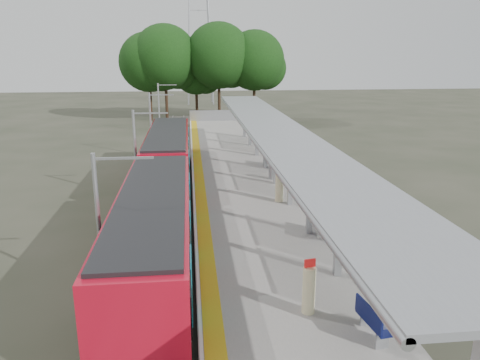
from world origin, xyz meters
The scene contains 14 objects.
trackbed centered at (-4.50, 20.00, 0.12)m, with size 3.00×70.00×0.24m, color #59544C.
platform centered at (0.00, 20.00, 0.50)m, with size 6.00×50.00×1.00m, color gray.
tactile_strip centered at (-2.55, 20.00, 1.01)m, with size 0.60×50.00×0.02m, color gold.
end_fence centered at (0.00, 44.95, 1.60)m, with size 6.00×0.10×1.20m, color #9EA0A5.
train centered at (-4.50, 15.07, 2.05)m, with size 2.74×27.60×3.62m.
canopy centered at (1.61, 16.19, 4.20)m, with size 3.27×38.00×3.66m.
tree_cluster centered at (-1.80, 52.79, 7.64)m, with size 21.01×10.21×12.32m.
catenary_masts centered at (-6.22, 19.00, 2.91)m, with size 2.08×48.16×5.40m.
bench_near centered at (1.79, 2.27, 1.51)m, with size 0.63×1.47×0.97m.
bench_mid centered at (2.61, 9.50, 1.54)m, with size 0.80×1.56×1.02m.
bench_far centered at (2.60, 22.08, 1.62)m, with size 0.66×1.75×1.17m.
info_pillar_near centered at (0.36, 3.68, 1.76)m, with size 0.40×0.40×1.76m.
info_pillar_far centered at (1.55, 14.57, 1.82)m, with size 0.43×0.43×1.90m.
litter_bin centered at (1.98, 19.01, 1.49)m, with size 0.48×0.48×0.98m, color #9EA0A5.
Camera 1 is at (-3.07, -8.67, 8.66)m, focal length 35.00 mm.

